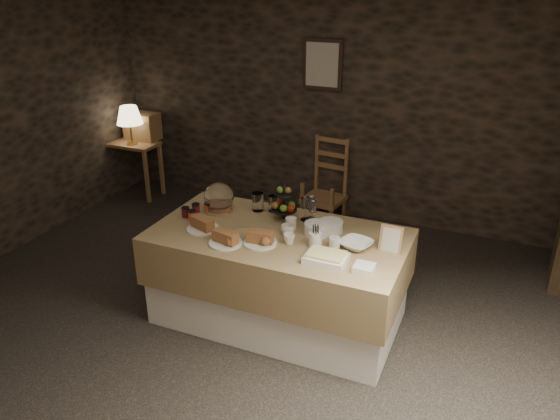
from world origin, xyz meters
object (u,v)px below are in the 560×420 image
at_px(table_lamp, 129,116).
at_px(fruit_stand, 284,205).
at_px(chair, 326,183).
at_px(wine_rack, 142,126).
at_px(console_table, 133,152).
at_px(buffet_table, 278,271).

relative_size(table_lamp, fruit_stand, 1.52).
height_order(table_lamp, chair, table_lamp).
relative_size(wine_rack, chair, 0.57).
relative_size(console_table, wine_rack, 1.68).
bearing_deg(console_table, fruit_stand, -29.04).
relative_size(buffet_table, fruit_stand, 6.43).
xyz_separation_m(buffet_table, wine_rack, (-2.75, 1.98, 0.42)).
relative_size(chair, fruit_stand, 2.36).
distance_m(chair, fruit_stand, 1.94).
relative_size(buffet_table, wine_rack, 4.80).
xyz_separation_m(console_table, chair, (2.48, 0.34, -0.16)).
bearing_deg(fruit_stand, buffet_table, -76.14).
height_order(wine_rack, fruit_stand, fruit_stand).
xyz_separation_m(buffet_table, table_lamp, (-2.75, 1.75, 0.61)).
height_order(console_table, table_lamp, table_lamp).
bearing_deg(console_table, table_lamp, -45.00).
distance_m(table_lamp, fruit_stand, 3.06).
height_order(buffet_table, fruit_stand, fruit_stand).
bearing_deg(wine_rack, buffet_table, -35.69).
height_order(table_lamp, fruit_stand, table_lamp).
relative_size(console_table, table_lamp, 1.48).
bearing_deg(chair, wine_rack, -169.23).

